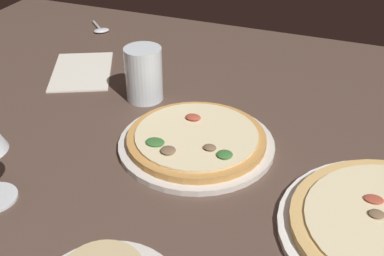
% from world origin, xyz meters
% --- Properties ---
extents(dining_table, '(1.50, 1.10, 0.04)m').
position_xyz_m(dining_table, '(0.00, 0.00, 0.02)').
color(dining_table, brown).
rests_on(dining_table, ground).
extents(pizza_main, '(0.26, 0.26, 0.03)m').
position_xyz_m(pizza_main, '(-0.02, 0.02, 0.05)').
color(pizza_main, silver).
rests_on(pizza_main, dining_table).
extents(water_glass, '(0.07, 0.07, 0.11)m').
position_xyz_m(water_glass, '(0.13, -0.11, 0.09)').
color(water_glass, silver).
rests_on(water_glass, dining_table).
extents(paper_menu, '(0.19, 0.22, 0.00)m').
position_xyz_m(paper_menu, '(0.31, -0.16, 0.04)').
color(paper_menu, silver).
rests_on(paper_menu, dining_table).
extents(spoon, '(0.08, 0.08, 0.01)m').
position_xyz_m(spoon, '(0.40, -0.39, 0.04)').
color(spoon, silver).
rests_on(spoon, dining_table).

